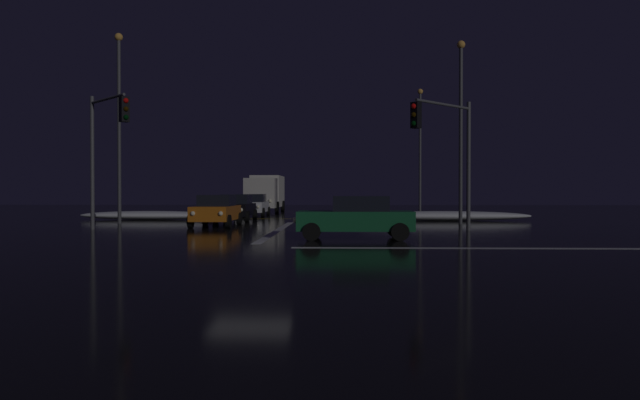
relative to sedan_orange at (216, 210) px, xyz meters
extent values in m
cube|color=black|center=(3.40, -11.25, -0.85)|extent=(120.00, 120.00, 0.10)
cube|color=white|center=(3.40, -3.13, -0.80)|extent=(0.35, 13.89, 0.01)
cube|color=yellow|center=(3.40, 8.47, -0.80)|extent=(22.00, 0.15, 0.01)
cube|color=white|center=(11.62, -11.25, -0.80)|extent=(13.89, 0.40, 0.01)
ellipsoid|color=white|center=(-5.52, 6.86, -0.53)|extent=(8.84, 1.50, 0.54)
ellipsoid|color=white|center=(12.32, 6.14, -0.51)|extent=(10.49, 1.50, 0.57)
cube|color=#C66014|center=(0.00, -0.04, -0.13)|extent=(1.80, 4.20, 0.70)
cube|color=black|center=(0.00, 0.16, 0.49)|extent=(1.60, 2.00, 0.55)
cylinder|color=black|center=(0.90, -1.59, -0.48)|extent=(0.22, 0.64, 0.64)
cylinder|color=black|center=(-0.90, -1.59, -0.48)|extent=(0.22, 0.64, 0.64)
cylinder|color=black|center=(0.90, 1.51, -0.48)|extent=(0.22, 0.64, 0.64)
cylinder|color=black|center=(-0.90, 1.51, -0.48)|extent=(0.22, 0.64, 0.64)
sphere|color=#F9EFC6|center=(0.65, -2.16, -0.08)|extent=(0.22, 0.22, 0.22)
sphere|color=#F9EFC6|center=(-0.65, -2.16, -0.08)|extent=(0.22, 0.22, 0.22)
cube|color=black|center=(0.00, 5.67, -0.13)|extent=(1.80, 4.20, 0.70)
cube|color=black|center=(0.00, 5.87, 0.49)|extent=(1.60, 2.00, 0.55)
cylinder|color=black|center=(0.90, 4.12, -0.48)|extent=(0.22, 0.64, 0.64)
cylinder|color=black|center=(-0.90, 4.12, -0.48)|extent=(0.22, 0.64, 0.64)
cylinder|color=black|center=(0.90, 7.22, -0.48)|extent=(0.22, 0.64, 0.64)
cylinder|color=black|center=(-0.90, 7.22, -0.48)|extent=(0.22, 0.64, 0.64)
sphere|color=#F9EFC6|center=(0.65, 3.55, -0.08)|extent=(0.22, 0.22, 0.22)
sphere|color=#F9EFC6|center=(-0.65, 3.55, -0.08)|extent=(0.22, 0.22, 0.22)
cube|color=silver|center=(0.06, 12.19, -0.13)|extent=(1.80, 4.20, 0.70)
cube|color=black|center=(0.06, 12.39, 0.49)|extent=(1.60, 2.00, 0.55)
cylinder|color=black|center=(0.96, 10.64, -0.48)|extent=(0.22, 0.64, 0.64)
cylinder|color=black|center=(-0.84, 10.64, -0.48)|extent=(0.22, 0.64, 0.64)
cylinder|color=black|center=(0.96, 13.74, -0.48)|extent=(0.22, 0.64, 0.64)
cylinder|color=black|center=(-0.84, 13.74, -0.48)|extent=(0.22, 0.64, 0.64)
sphere|color=#F9EFC6|center=(0.71, 10.07, -0.08)|extent=(0.22, 0.22, 0.22)
sphere|color=#F9EFC6|center=(-0.59, 10.07, -0.08)|extent=(0.22, 0.22, 0.22)
cube|color=beige|center=(0.03, 16.58, 0.83)|extent=(2.40, 2.20, 2.30)
cube|color=silver|center=(0.03, 21.08, 0.98)|extent=(2.40, 5.00, 2.60)
cylinder|color=black|center=(1.23, 17.18, -0.32)|extent=(0.28, 0.96, 0.96)
cylinder|color=black|center=(-1.17, 17.18, -0.32)|extent=(0.28, 0.96, 0.96)
cylinder|color=black|center=(1.23, 21.88, -0.32)|extent=(0.28, 0.96, 0.96)
cylinder|color=black|center=(-1.17, 21.88, -0.32)|extent=(0.28, 0.96, 0.96)
sphere|color=#F9EFC6|center=(0.88, 15.43, 0.23)|extent=(0.26, 0.26, 0.26)
sphere|color=#F9EFC6|center=(-0.82, 15.43, 0.23)|extent=(0.26, 0.26, 0.26)
cube|color=#14512D|center=(6.72, -7.78, -0.13)|extent=(4.20, 1.80, 0.70)
cube|color=black|center=(6.92, -7.78, 0.49)|extent=(2.00, 1.60, 0.55)
cylinder|color=black|center=(5.17, -8.68, -0.48)|extent=(0.64, 0.22, 0.64)
cylinder|color=black|center=(5.17, -6.88, -0.48)|extent=(0.64, 0.22, 0.64)
cylinder|color=black|center=(8.27, -8.68, -0.48)|extent=(0.64, 0.22, 0.64)
cylinder|color=black|center=(8.27, -6.88, -0.48)|extent=(0.64, 0.22, 0.64)
sphere|color=#F9EFC6|center=(4.60, -8.43, -0.08)|extent=(0.22, 0.22, 0.22)
sphere|color=#F9EFC6|center=(4.60, -7.13, -0.08)|extent=(0.22, 0.22, 0.22)
cylinder|color=#4C4C51|center=(-5.12, -2.73, 2.24)|extent=(0.18, 0.18, 6.07)
cylinder|color=#4C4C51|center=(-3.95, -3.90, 4.97)|extent=(2.42, 2.42, 0.12)
cube|color=black|center=(-2.78, -5.07, 4.35)|extent=(0.46, 0.46, 1.05)
sphere|color=red|center=(-2.67, -5.18, 4.69)|extent=(0.22, 0.22, 0.22)
sphere|color=black|center=(-2.67, -5.18, 4.35)|extent=(0.22, 0.22, 0.22)
sphere|color=black|center=(-2.67, -5.18, 4.00)|extent=(0.22, 0.22, 0.22)
cylinder|color=#4C4C51|center=(11.92, -2.73, 2.07)|extent=(0.18, 0.18, 5.73)
cylinder|color=#4C4C51|center=(10.57, -4.08, 4.63)|extent=(2.77, 2.77, 0.12)
cube|color=black|center=(9.23, -5.42, 4.01)|extent=(0.46, 0.46, 1.05)
sphere|color=red|center=(9.12, -5.53, 4.35)|extent=(0.22, 0.22, 0.22)
sphere|color=black|center=(9.12, -5.53, 4.01)|extent=(0.22, 0.22, 0.22)
sphere|color=black|center=(9.12, -5.53, 3.66)|extent=(0.22, 0.22, 0.22)
cylinder|color=#424247|center=(12.62, 2.47, 3.89)|extent=(0.20, 0.20, 9.38)
sphere|color=#F9AD47|center=(12.62, 2.47, 8.76)|extent=(0.44, 0.44, 0.44)
cylinder|color=#424247|center=(-5.82, 2.47, 4.17)|extent=(0.20, 0.20, 9.94)
sphere|color=#F9AD47|center=(-5.82, 2.47, 9.32)|extent=(0.44, 0.44, 0.44)
cylinder|color=#424247|center=(12.62, 18.47, 3.99)|extent=(0.20, 0.20, 9.58)
sphere|color=#F9AD47|center=(12.62, 18.47, 8.96)|extent=(0.44, 0.44, 0.44)
camera|label=1|loc=(6.15, -29.52, 0.92)|focal=33.44mm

